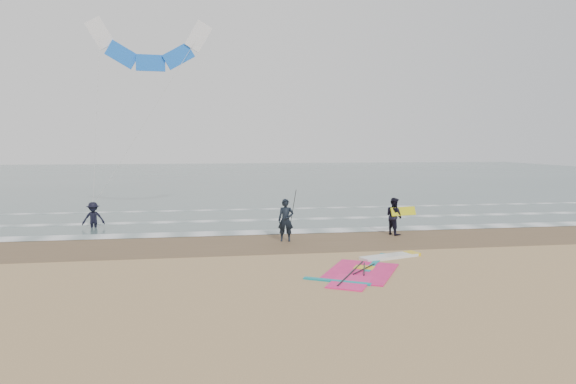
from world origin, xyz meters
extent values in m
plane|color=tan|center=(0.00, 0.00, 0.00)|extent=(120.00, 120.00, 0.00)
cube|color=#47605E|center=(0.00, 48.00, 0.01)|extent=(120.00, 80.00, 0.02)
cube|color=brown|center=(0.00, 6.00, 0.00)|extent=(120.00, 5.00, 0.01)
cube|color=white|center=(0.00, 8.20, 0.03)|extent=(120.00, 1.20, 0.02)
cube|color=white|center=(0.00, 12.00, 0.03)|extent=(120.00, 0.70, 0.02)
cube|color=white|center=(0.00, 16.50, 0.03)|extent=(120.00, 0.50, 0.01)
cube|color=white|center=(2.47, 2.29, 0.05)|extent=(2.33, 1.23, 0.11)
cube|color=yellow|center=(3.47, 2.61, 0.06)|extent=(0.56, 0.64, 0.12)
cube|color=#FF2076|center=(0.84, 0.48, 0.02)|extent=(3.18, 3.51, 0.04)
cube|color=#FF2076|center=(0.16, -0.70, 0.02)|extent=(1.76, 1.96, 0.04)
cube|color=#0C8C99|center=(1.75, 1.66, 0.02)|extent=(1.62, 2.61, 0.05)
cube|color=#0C8C99|center=(-0.20, -0.52, 0.02)|extent=(1.90, 1.21, 0.05)
cube|color=yellow|center=(1.11, 0.93, 0.02)|extent=(0.82, 0.79, 0.05)
cylinder|color=black|center=(0.48, 0.30, 0.05)|extent=(1.68, 2.85, 0.05)
cylinder|color=black|center=(1.02, 0.66, 0.06)|extent=(1.12, 1.24, 0.04)
cylinder|color=black|center=(1.02, 0.66, 0.06)|extent=(0.54, 1.56, 0.04)
imported|color=black|center=(-0.75, 6.02, 0.90)|extent=(0.73, 0.56, 1.81)
imported|color=black|center=(4.34, 6.82, 0.85)|extent=(0.90, 1.00, 1.69)
imported|color=black|center=(-9.54, 10.83, 0.82)|extent=(1.12, 0.72, 1.63)
cylinder|color=black|center=(-0.45, 6.02, 1.33)|extent=(0.17, 0.86, 1.82)
cube|color=yellow|center=(4.74, 6.72, 1.07)|extent=(1.30, 0.51, 0.39)
cube|color=white|center=(-9.32, 12.86, 9.75)|extent=(1.48, 0.25, 1.71)
cube|color=blue|center=(-8.27, 12.86, 8.70)|extent=(1.71, 0.27, 1.47)
cube|color=blue|center=(-6.83, 12.86, 8.31)|extent=(1.49, 0.25, 0.84)
cube|color=blue|center=(-5.40, 12.86, 8.70)|extent=(1.71, 0.27, 1.47)
cube|color=white|center=(-4.35, 12.86, 9.75)|extent=(1.48, 0.25, 1.71)
cylinder|color=beige|center=(-9.43, 11.84, 5.41)|extent=(0.23, 2.05, 8.69)
cylinder|color=beige|center=(-6.94, 11.84, 5.41)|extent=(5.21, 2.06, 8.70)
camera|label=1|loc=(-4.01, -15.18, 4.17)|focal=32.00mm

